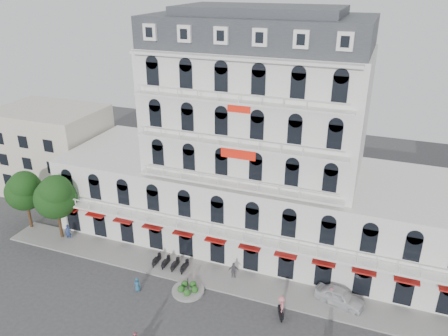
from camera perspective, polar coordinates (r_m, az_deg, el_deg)
sidewalk at (r=45.85m, az=0.44°, el=-14.36°), size 53.00×4.00×0.16m
main_building at (r=48.25m, az=4.17°, el=1.27°), size 45.00×15.00×25.80m
flank_building_west at (r=65.62m, az=-21.35°, el=2.17°), size 14.00×10.00×12.00m
traffic_island at (r=44.52m, az=-4.71°, el=-15.53°), size 3.20×3.20×1.60m
parked_scooter_row at (r=47.86m, az=-6.98°, el=-12.82°), size 4.40×1.80×1.10m
tree_west_outer at (r=56.67m, az=-24.64°, el=-2.52°), size 4.50×4.48×7.76m
tree_west_inner at (r=52.95m, az=-21.18°, el=-3.34°), size 4.76×4.76×8.25m
parked_car at (r=44.11m, az=14.87°, el=-15.93°), size 4.99×2.90×1.60m
rider_center at (r=41.40m, az=7.46°, el=-17.49°), size 1.08×1.62×2.32m
pedestrian_left at (r=45.00m, az=-11.27°, el=-14.68°), size 0.82×0.62×1.50m
pedestrian_mid at (r=45.56m, az=1.28°, el=-13.27°), size 1.19×0.72×1.90m
pedestrian_right at (r=44.16m, az=13.78°, el=-15.79°), size 1.14×0.92×1.53m
pedestrian_far at (r=54.59m, az=-19.68°, el=-7.92°), size 0.83×0.69×1.94m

